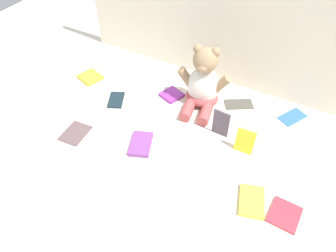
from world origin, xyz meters
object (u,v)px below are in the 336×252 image
object	(u,v)px
book_case_0	(245,141)
book_case_1	(147,111)
book_case_3	(141,144)
book_case_10	(239,104)
teddy_bear	(203,85)
book_case_2	(252,201)
book_case_9	(172,95)
book_case_7	(292,117)
book_case_4	(221,123)
book_case_5	(116,100)
book_case_8	(90,77)
book_case_11	(75,133)
book_case_6	(284,215)

from	to	relation	value
book_case_0	book_case_1	size ratio (longest dim) A/B	1.20
book_case_3	book_case_10	distance (m)	0.52
teddy_bear	book_case_2	bearing A→B (deg)	-57.26
book_case_3	book_case_9	xyz separation A→B (m)	(-0.04, 0.34, -0.00)
book_case_7	book_case_9	xyz separation A→B (m)	(-0.55, -0.13, 0.00)
book_case_7	book_case_1	bearing A→B (deg)	-125.64
book_case_1	book_case_10	size ratio (longest dim) A/B	0.71
book_case_0	book_case_4	bearing A→B (deg)	159.16
book_case_5	book_case_8	bearing A→B (deg)	133.68
book_case_5	book_case_9	distance (m)	0.27
book_case_10	book_case_11	world-z (taller)	book_case_11
book_case_0	book_case_8	distance (m)	0.87
book_case_11	book_case_5	bearing A→B (deg)	78.85
book_case_8	book_case_11	bearing A→B (deg)	47.38
book_case_3	book_case_11	size ratio (longest dim) A/B	1.03
teddy_bear	book_case_8	distance (m)	0.60
book_case_7	book_case_0	bearing A→B (deg)	-85.41
book_case_0	book_case_6	size ratio (longest dim) A/B	1.01
book_case_0	book_case_7	bearing A→B (deg)	64.05
teddy_bear	book_case_2	distance (m)	0.56
book_case_2	book_case_7	bearing A→B (deg)	70.99
book_case_4	book_case_8	world-z (taller)	book_case_4
book_case_8	teddy_bear	bearing A→B (deg)	117.35
book_case_3	book_case_10	xyz separation A→B (m)	(0.27, 0.44, -0.01)
book_case_1	book_case_0	bearing A→B (deg)	72.74
book_case_1	book_case_5	xyz separation A→B (m)	(-0.18, -0.00, -0.00)
book_case_7	book_case_10	bearing A→B (deg)	-143.61
book_case_1	book_case_4	bearing A→B (deg)	79.18
book_case_2	book_case_5	distance (m)	0.78
book_case_8	book_case_1	bearing A→B (deg)	96.61
book_case_0	book_case_3	bearing A→B (deg)	-156.97
book_case_3	book_case_7	bearing A→B (deg)	-158.61
book_case_1	teddy_bear	bearing A→B (deg)	116.52
book_case_5	book_case_8	world-z (taller)	book_case_8
book_case_2	book_case_9	size ratio (longest dim) A/B	1.38
book_case_0	book_case_10	xyz separation A→B (m)	(-0.11, 0.26, -0.05)
teddy_bear	book_case_10	distance (m)	0.21
book_case_10	book_case_11	distance (m)	0.76
book_case_7	book_case_2	bearing A→B (deg)	-64.18
book_case_6	book_case_2	bearing A→B (deg)	-174.71
book_case_3	book_case_7	xyz separation A→B (m)	(0.51, 0.48, -0.01)
book_case_7	book_case_8	size ratio (longest dim) A/B	1.17
book_case_4	book_case_7	xyz separation A→B (m)	(0.25, 0.26, -0.06)
book_case_6	book_case_11	size ratio (longest dim) A/B	0.88
book_case_1	book_case_8	xyz separation A→B (m)	(-0.40, 0.08, 0.00)
book_case_10	book_case_7	bearing A→B (deg)	66.66
book_case_6	book_case_10	distance (m)	0.58
book_case_6	book_case_0	bearing A→B (deg)	139.22
teddy_bear	book_case_5	bearing A→B (deg)	-164.75
book_case_3	book_case_7	size ratio (longest dim) A/B	1.02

